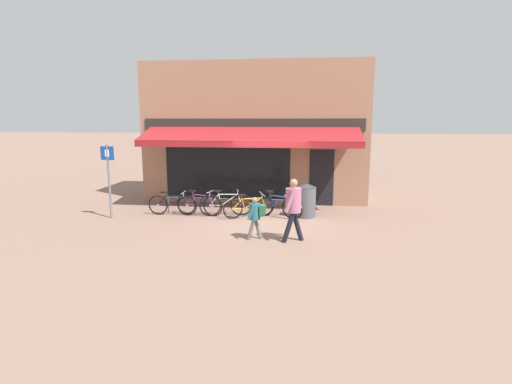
{
  "coord_description": "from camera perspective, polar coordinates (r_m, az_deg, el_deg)",
  "views": [
    {
      "loc": [
        1.17,
        -12.32,
        3.22
      ],
      "look_at": [
        -0.27,
        -0.57,
        1.05
      ],
      "focal_mm": 28.0,
      "sensor_mm": 36.0,
      "label": 1
    }
  ],
  "objects": [
    {
      "name": "bicycle_silver",
      "position": [
        13.48,
        -4.36,
        -1.74
      ],
      "size": [
        1.75,
        0.64,
        0.89
      ],
      "rotation": [
        -0.08,
        0.0,
        0.24
      ],
      "color": "black",
      "rests_on": "ground_plane"
    },
    {
      "name": "bicycle_black",
      "position": [
        13.81,
        -11.86,
        -1.77
      ],
      "size": [
        1.7,
        0.52,
        0.82
      ],
      "rotation": [
        0.04,
        0.0,
        0.0
      ],
      "color": "black",
      "rests_on": "ground_plane"
    },
    {
      "name": "bicycle_blue",
      "position": [
        13.21,
        3.05,
        -1.97
      ],
      "size": [
        1.72,
        0.95,
        0.9
      ],
      "rotation": [
        0.12,
        0.0,
        -0.46
      ],
      "color": "black",
      "rests_on": "ground_plane"
    },
    {
      "name": "shop_front",
      "position": [
        16.57,
        0.11,
        8.53
      ],
      "size": [
        8.73,
        4.62,
        5.37
      ],
      "color": "#9E7056",
      "rests_on": "ground_plane"
    },
    {
      "name": "bicycle_purple",
      "position": [
        13.64,
        -8.1,
        -1.73
      ],
      "size": [
        1.67,
        0.52,
        0.85
      ],
      "rotation": [
        -0.01,
        0.0,
        -0.19
      ],
      "color": "black",
      "rests_on": "ground_plane"
    },
    {
      "name": "litter_bin",
      "position": [
        13.32,
        7.17,
        -1.17
      ],
      "size": [
        0.65,
        0.65,
        1.14
      ],
      "color": "#515459",
      "rests_on": "ground_plane"
    },
    {
      "name": "pedestrian_child",
      "position": [
        10.74,
        -0.05,
        -3.1
      ],
      "size": [
        0.51,
        0.48,
        1.17
      ],
      "rotation": [
        0.0,
        0.0,
        3.09
      ],
      "color": "slate",
      "rests_on": "ground_plane"
    },
    {
      "name": "bike_rack_rail",
      "position": [
        13.6,
        -4.2,
        -1.24
      ],
      "size": [
        4.24,
        0.04,
        0.57
      ],
      "color": "#47494F",
      "rests_on": "ground_plane"
    },
    {
      "name": "parking_sign",
      "position": [
        13.78,
        -20.31,
        2.5
      ],
      "size": [
        0.44,
        0.07,
        2.42
      ],
      "color": "slate",
      "rests_on": "ground_plane"
    },
    {
      "name": "bicycle_orange",
      "position": [
        13.16,
        -1.0,
        -2.16
      ],
      "size": [
        1.65,
        0.92,
        0.83
      ],
      "rotation": [
        0.12,
        0.0,
        0.47
      ],
      "color": "black",
      "rests_on": "ground_plane"
    },
    {
      "name": "pedestrian_adult",
      "position": [
        10.54,
        5.35,
        -1.72
      ],
      "size": [
        0.59,
        0.68,
        1.7
      ],
      "rotation": [
        0.0,
        0.0,
        3.17
      ],
      "color": "black",
      "rests_on": "ground_plane"
    },
    {
      "name": "ground_plane",
      "position": [
        12.79,
        1.53,
        -4.2
      ],
      "size": [
        160.0,
        160.0,
        0.0
      ],
      "primitive_type": "plane",
      "color": "#846656"
    }
  ]
}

